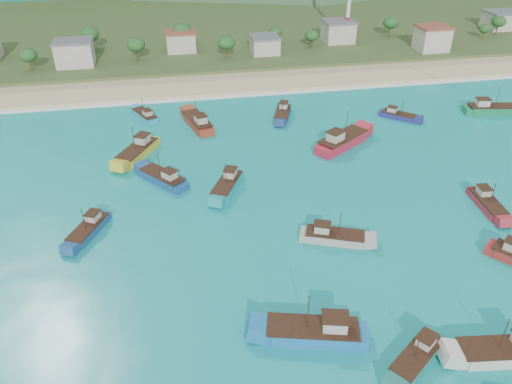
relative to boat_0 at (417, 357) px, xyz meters
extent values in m
plane|color=#0C847C|center=(-14.78, 17.06, -0.60)|extent=(600.00, 600.00, 0.00)
cube|color=beige|center=(-14.78, 96.06, -0.60)|extent=(400.00, 18.00, 1.20)
cube|color=#385123|center=(-14.78, 157.06, -0.60)|extent=(400.00, 110.00, 2.40)
cube|color=white|center=(-14.78, 86.56, -0.60)|extent=(400.00, 2.50, 0.08)
cube|color=beige|center=(-50.17, 115.07, 4.38)|extent=(10.33, 8.02, 6.75)
cube|color=beige|center=(-19.37, 123.52, 3.84)|extent=(8.80, 7.34, 5.68)
cube|color=beige|center=(5.92, 116.79, 3.37)|extent=(8.18, 8.25, 4.74)
cube|color=beige|center=(32.31, 124.89, 4.15)|extent=(9.35, 9.02, 6.30)
cube|color=beige|center=(57.98, 110.01, 4.46)|extent=(9.09, 8.08, 6.91)
cube|color=beige|center=(96.47, 130.22, 3.79)|extent=(12.99, 9.29, 5.57)
cylinder|color=red|center=(35.24, 125.06, 4.85)|extent=(1.20, 1.20, 7.69)
cylinder|color=white|center=(35.24, 125.06, 12.53)|extent=(1.20, 1.20, 7.69)
cube|color=#21796B|center=(-0.16, -0.11, -0.16)|extent=(9.07, 7.59, 1.67)
cube|color=beige|center=(1.37, 0.99, 1.36)|extent=(2.69, 2.59, 1.36)
cylinder|color=#382114|center=(-0.58, -0.42, 2.56)|extent=(0.12, 0.12, 3.77)
cube|color=navy|center=(-27.71, 46.45, -0.03)|extent=(9.08, 10.20, 1.92)
cube|color=beige|center=(-26.36, 44.76, 1.71)|extent=(3.02, 3.09, 1.56)
cylinder|color=#382114|center=(-28.09, 46.92, 3.09)|extent=(0.12, 0.12, 4.33)
cube|color=#A9A199|center=(-2.17, 23.47, -0.09)|extent=(10.39, 6.45, 1.82)
cube|color=beige|center=(-4.07, 24.23, 1.56)|extent=(2.79, 2.54, 1.48)
cylinder|color=#382114|center=(-1.64, 23.26, 2.87)|extent=(0.12, 0.12, 4.09)
cube|color=#1E4D82|center=(-39.70, 32.50, -0.15)|extent=(6.61, 9.58, 1.70)
cube|color=beige|center=(-38.85, 34.21, 1.39)|extent=(2.47, 2.66, 1.38)
cylinder|color=#382114|center=(-39.93, 32.02, 2.61)|extent=(0.12, 0.12, 3.82)
cube|color=#B22A35|center=(26.24, 27.46, -0.12)|extent=(3.67, 9.88, 1.76)
cube|color=beige|center=(26.41, 29.43, 1.48)|extent=(1.95, 2.34, 1.43)
cylinder|color=#382114|center=(26.19, 26.91, 2.74)|extent=(0.12, 0.12, 3.96)
cube|color=teal|center=(-30.96, 76.62, -0.18)|extent=(6.31, 9.22, 1.63)
cube|color=beige|center=(-30.16, 74.97, 1.30)|extent=(2.37, 2.55, 1.32)
cylinder|color=#382114|center=(-31.19, 77.08, 2.47)|extent=(0.12, 0.12, 3.67)
cube|color=#186DB0|center=(-10.98, 5.53, 0.14)|extent=(13.01, 6.72, 2.27)
cube|color=beige|center=(-8.51, 4.88, 2.19)|extent=(3.32, 2.93, 1.84)
cylinder|color=#382114|center=(-11.67, 5.71, 3.83)|extent=(0.12, 0.12, 5.11)
cube|color=teal|center=(-16.41, 41.55, -0.07)|extent=(7.29, 10.50, 1.86)
cube|color=beige|center=(-15.47, 43.42, 1.62)|extent=(2.72, 2.92, 1.51)
cylinder|color=#382114|center=(-16.67, 41.03, 2.96)|extent=(0.12, 0.12, 4.19)
cube|color=gold|center=(-32.37, 57.55, 0.10)|extent=(9.11, 12.21, 2.19)
cube|color=beige|center=(-31.13, 59.68, 2.08)|extent=(3.28, 3.47, 1.78)
cylinder|color=#382114|center=(-32.71, 56.95, 3.66)|extent=(0.12, 0.12, 4.93)
cube|color=#127945|center=(50.28, 64.07, 0.11)|extent=(12.57, 5.77, 2.20)
cube|color=beige|center=(47.85, 64.53, 2.10)|extent=(3.12, 2.69, 1.79)
cylinder|color=#382114|center=(50.96, 63.94, 3.69)|extent=(0.12, 0.12, 4.96)
cube|color=#AF2132|center=(9.80, 54.32, 0.25)|extent=(13.61, 11.15, 2.50)
cube|color=beige|center=(7.49, 52.72, 2.52)|extent=(4.00, 3.85, 2.03)
cylinder|color=#382114|center=(10.44, 54.76, 4.31)|extent=(0.12, 0.12, 5.62)
cube|color=navy|center=(27.38, 65.37, -0.22)|extent=(8.09, 7.59, 1.56)
cube|color=beige|center=(26.07, 66.54, 1.20)|extent=(2.50, 2.47, 1.27)
cylinder|color=#382114|center=(27.75, 65.05, 2.32)|extent=(0.12, 0.12, 3.51)
cube|color=maroon|center=(-19.21, 69.77, 0.09)|extent=(6.51, 12.49, 2.18)
cube|color=beige|center=(-18.58, 67.40, 2.07)|extent=(2.82, 3.20, 1.77)
cylinder|color=#382114|center=(-19.39, 70.43, 3.63)|extent=(0.12, 0.12, 4.90)
cube|color=silver|center=(9.89, -1.41, 0.05)|extent=(11.82, 4.83, 2.09)
cylinder|color=#382114|center=(9.24, -1.32, 3.44)|extent=(0.12, 0.12, 4.70)
cube|color=navy|center=(0.87, 71.20, -0.11)|extent=(6.14, 10.16, 1.78)
cube|color=beige|center=(1.57, 73.07, 1.50)|extent=(2.46, 2.71, 1.44)
cylinder|color=#382114|center=(0.67, 70.68, 2.78)|extent=(0.12, 0.12, 3.99)
camera|label=1|loc=(-25.50, -34.43, 46.87)|focal=35.00mm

